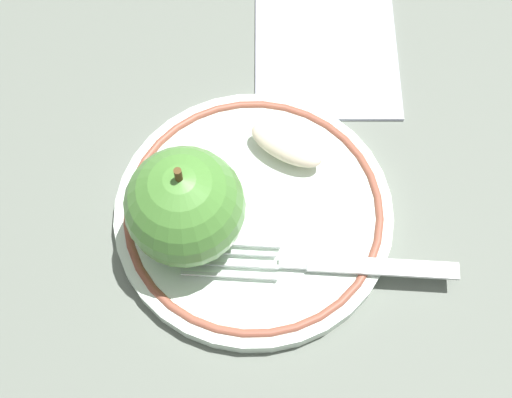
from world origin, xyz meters
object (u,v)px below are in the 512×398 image
apple_red_whole (185,207)px  napkin_folded (326,42)px  plate (256,216)px  fork (328,265)px  apple_slice_front (283,143)px

apple_red_whole → napkin_folded: 0.21m
plate → fork: bearing=-102.9°
apple_red_whole → apple_slice_front: size_ratio=1.55×
apple_slice_front → napkin_folded: 0.12m
apple_red_whole → fork: apple_red_whole is taller
apple_slice_front → fork: bearing=138.7°
apple_red_whole → fork: (0.02, -0.10, -0.04)m
fork → napkin_folded: fork is taller
plate → napkin_folded: (0.17, 0.02, -0.01)m
plate → napkin_folded: 0.17m
apple_red_whole → plate: bearing=-44.7°
fork → apple_red_whole: bearing=-11.6°
plate → apple_slice_front: (0.05, 0.01, 0.02)m
napkin_folded → apple_red_whole: bearing=176.3°
napkin_folded → apple_slice_front: bearing=-172.2°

